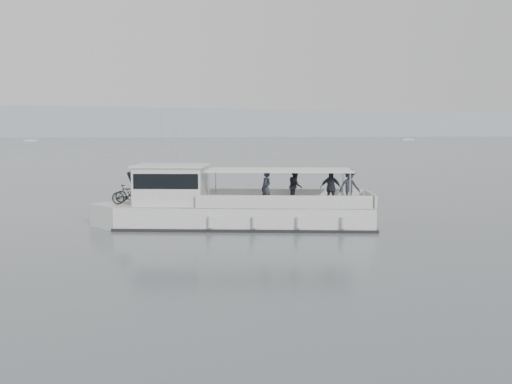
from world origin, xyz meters
name	(u,v)px	position (x,y,z in m)	size (l,w,h in m)	color
ground	(362,224)	(0.00, 0.00, 0.00)	(1400.00, 1400.00, 0.00)	#566065
headland	(70,123)	(0.00, 560.00, 14.00)	(1400.00, 90.00, 28.00)	#939EA8
tour_boat	(221,207)	(-6.56, 1.50, 0.90)	(12.81, 7.25, 5.51)	silver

